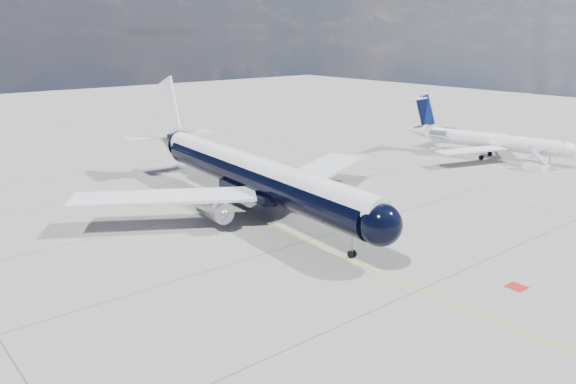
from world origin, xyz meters
The scene contains 6 objects.
ground centered at (0.00, 30.00, 0.00)m, with size 320.00×320.00×0.00m, color gray.
taxiway_centerline centered at (0.00, 25.00, 0.00)m, with size 0.16×160.00×0.01m, color #DFBD0B.
red_marking centered at (6.80, -10.00, 0.00)m, with size 1.60×1.60×0.01m, color maroon.
main_airliner centered at (2.02, 22.67, 4.67)m, with size 42.67×52.08×15.04m.
regional_jet centered at (51.16, 21.49, 3.27)m, with size 26.16×30.42×10.35m.
boarding_stair centered at (49.75, 10.45, 0.70)m, with size 2.76×3.44×3.78m.
Camera 1 is at (-36.84, -31.63, 21.27)m, focal length 35.00 mm.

